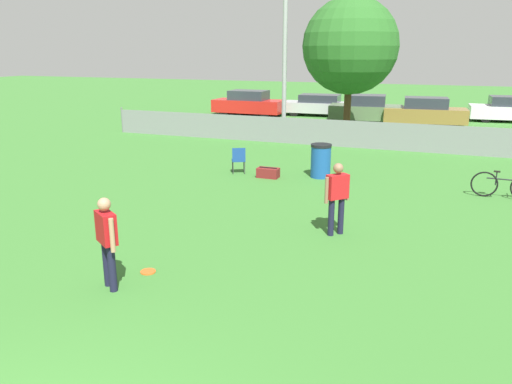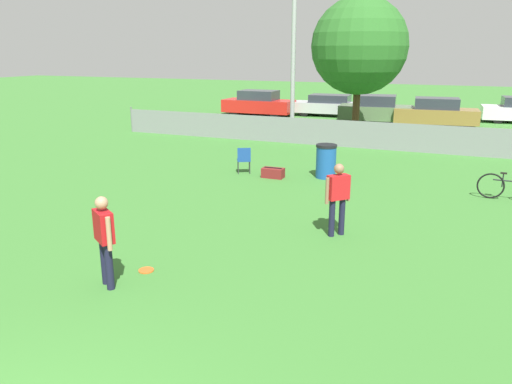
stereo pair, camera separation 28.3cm
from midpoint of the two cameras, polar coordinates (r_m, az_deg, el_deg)
The scene contains 15 objects.
fence_backline at distance 20.81m, azimuth 10.63°, elevation 6.50°, with size 22.42×0.07×1.21m.
light_pole at distance 23.08m, azimuth 3.00°, elevation 19.63°, with size 0.90×0.36×9.17m.
tree_near_pole at distance 23.29m, azimuth 10.38°, elevation 16.07°, with size 4.24×4.24×6.15m.
player_thrower_red at distance 10.68m, azimuth 8.50°, elevation -0.17°, with size 0.47×0.49×1.58m.
player_defender_red at distance 8.55m, azimuth -17.59°, elevation -4.87°, with size 0.53×0.44×1.58m.
frisbee_disc at distance 9.31m, azimuth -13.10°, elevation -8.85°, with size 0.28×0.28×0.03m.
folding_chair_sideline at distance 16.09m, azimuth -2.51°, elevation 3.84°, with size 0.57×0.57×0.86m.
bicycle_sideline at distance 14.84m, azimuth 26.02°, elevation 0.67°, with size 1.67×0.44×0.74m.
trash_bin at distance 15.70m, azimuth 6.90°, elevation 3.58°, with size 0.65×0.65×1.05m.
gear_bag_sideline at distance 15.62m, azimuth 0.87°, elevation 2.21°, with size 0.67×0.37×0.33m.
parked_car_red at distance 31.03m, azimuth -1.11°, elevation 10.09°, with size 4.29×1.76×1.50m.
parked_car_silver at distance 30.98m, azimuth 7.02°, elevation 9.82°, with size 4.60×1.88×1.28m.
parked_car_olive at distance 28.50m, azimuth 12.15°, elevation 9.23°, with size 4.09×2.19×1.50m.
parked_car_tan at distance 28.11m, azimuth 18.49°, elevation 8.65°, with size 4.32×2.04×1.47m.
parked_car_white at distance 31.38m, azimuth 26.84°, elevation 8.40°, with size 4.35×2.00×1.40m.
Camera 1 is at (3.50, -2.27, 3.84)m, focal length 35.00 mm.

